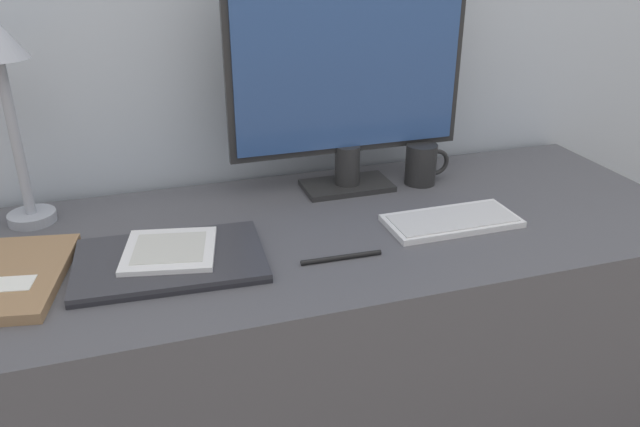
% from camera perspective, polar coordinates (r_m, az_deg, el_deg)
% --- Properties ---
extents(desk, '(1.41, 0.58, 0.74)m').
position_cam_1_polar(desk, '(1.43, 2.25, -14.28)').
color(desk, '#4C4C51').
rests_on(desk, ground_plane).
extents(monitor, '(0.52, 0.11, 0.50)m').
position_cam_1_polar(monitor, '(1.32, 2.64, 13.17)').
color(monitor, '#262626').
rests_on(monitor, desk).
extents(keyboard, '(0.26, 0.12, 0.01)m').
position_cam_1_polar(keyboard, '(1.25, 11.95, -0.64)').
color(keyboard, silver).
rests_on(keyboard, desk).
extents(laptop, '(0.33, 0.23, 0.02)m').
position_cam_1_polar(laptop, '(1.11, -13.53, -4.18)').
color(laptop, '#232328').
rests_on(laptop, desk).
extents(ereader, '(0.18, 0.18, 0.01)m').
position_cam_1_polar(ereader, '(1.12, -13.58, -3.27)').
color(ereader, white).
rests_on(ereader, laptop).
extents(desk_lamp, '(0.11, 0.11, 0.40)m').
position_cam_1_polar(desk_lamp, '(1.28, -27.13, 11.40)').
color(desk_lamp, '#999EA8').
rests_on(desk_lamp, desk).
extents(notebook, '(0.23, 0.30, 0.02)m').
position_cam_1_polar(notebook, '(1.15, -26.92, -5.24)').
color(notebook, '#93704C').
rests_on(notebook, desk).
extents(coffee_mug, '(0.10, 0.07, 0.09)m').
position_cam_1_polar(coffee_mug, '(1.43, 9.31, 4.49)').
color(coffee_mug, black).
rests_on(coffee_mug, desk).
extents(pen, '(0.15, 0.01, 0.01)m').
position_cam_1_polar(pen, '(1.10, 1.97, -4.03)').
color(pen, black).
rests_on(pen, desk).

